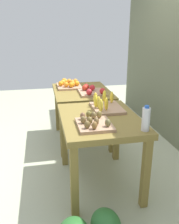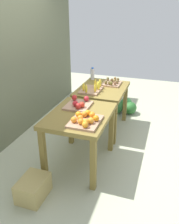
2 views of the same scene
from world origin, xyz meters
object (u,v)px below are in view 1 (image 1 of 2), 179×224
Objects in this scene: orange_bin at (69,84)px; display_table_right at (100,127)px; banana_crate at (105,106)px; kiwi_bin at (94,123)px; cardboard_produce_box at (90,113)px; water_bottle at (146,119)px; apple_bin at (91,91)px; display_table_left at (82,98)px.

display_table_right is at bearing 6.74° from orange_bin.
orange_bin is 1.16m from banana_crate.
display_table_right is 0.30m from kiwi_bin.
display_table_right reaches higher than cardboard_produce_box.
banana_crate reaches higher than orange_bin.
orange_bin is at bearing -164.90° from water_bottle.
banana_crate is 0.68m from water_bottle.
apple_bin reaches higher than cardboard_produce_box.
apple_bin is 1.27m from cardboard_produce_box.
display_table_left is 4.42× the size of water_bottle.
water_bottle reaches higher than kiwi_bin.
kiwi_bin reaches higher than display_table_left.
water_bottle reaches higher than orange_bin.
display_table_left is 0.32m from orange_bin.
kiwi_bin is 2.32m from cardboard_produce_box.
banana_crate is 0.51m from kiwi_bin.
display_table_left is at bearing 180.00° from display_table_right.
apple_bin is at bearing 169.25° from kiwi_bin.
cardboard_produce_box is (-0.82, 0.30, -0.55)m from display_table_left.
cardboard_produce_box is at bearing 169.01° from apple_bin.
display_table_left and display_table_right have the same top height.
water_bottle is at bearing 11.66° from display_table_left.
water_bottle is at bearing 66.39° from kiwi_bin.
apple_bin is 1.34m from water_bottle.
display_table_left is 1.00× the size of display_table_right.
display_table_right is 2.53× the size of apple_bin.
banana_crate is 1.89× the size of water_bottle.
apple_bin is 1.15m from kiwi_bin.
display_table_right is 2.33× the size of banana_crate.
display_table_left is at bearing -155.47° from apple_bin.
banana_crate is at bearing -162.70° from water_bottle.
kiwi_bin is at bearing -27.02° from display_table_right.
cardboard_produce_box is (-0.59, 0.46, -0.71)m from orange_bin.
kiwi_bin is at bearing -10.86° from cardboard_produce_box.
display_table_right is at bearing -142.72° from water_bottle.
display_table_right is 2.89× the size of kiwi_bin.
kiwi_bin is (0.23, -0.12, 0.15)m from display_table_right.
display_table_left is 2.89× the size of kiwi_bin.
apple_bin is at bearing -170.61° from water_bottle.
display_table_left is 1.36m from kiwi_bin.
water_bottle is (0.42, 0.32, 0.23)m from display_table_right.
apple_bin reaches higher than orange_bin.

